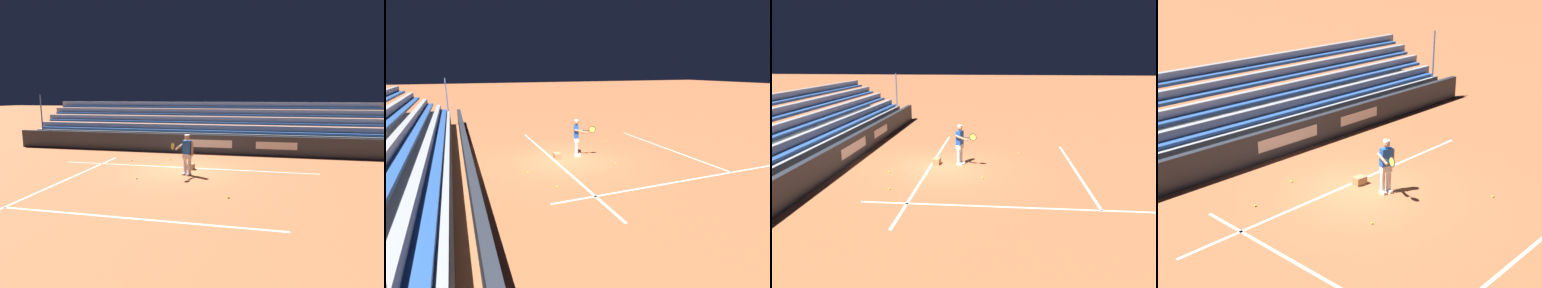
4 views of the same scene
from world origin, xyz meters
TOP-DOWN VIEW (x-y plane):
  - ground_plane at (0.00, 0.00)m, footprint 160.00×160.00m
  - court_baseline_white at (0.00, -0.50)m, footprint 12.00×0.10m
  - court_service_line_white at (0.00, 5.50)m, footprint 8.22×0.10m
  - back_wall_sponsor_board at (-0.01, -4.15)m, footprint 23.33×0.25m
  - bleacher_stand at (0.00, -6.38)m, footprint 22.17×3.20m
  - tennis_player at (-0.44, 0.72)m, footprint 0.81×0.93m
  - ball_box_cardboard at (-0.36, -0.29)m, footprint 0.43×0.34m
  - tennis_ball_far_right at (-2.41, 3.32)m, footprint 0.07×0.07m
  - tennis_ball_near_player at (1.39, 1.77)m, footprint 0.07×0.07m
  - tennis_ball_far_left at (1.06, -1.99)m, footprint 0.07×0.07m
  - tennis_ball_midcourt at (2.94, -1.42)m, footprint 0.07×0.07m

SIDE VIEW (x-z plane):
  - ground_plane at x=0.00m, z-range 0.00..0.00m
  - court_baseline_white at x=0.00m, z-range 0.00..0.01m
  - court_service_line_white at x=0.00m, z-range 0.00..0.01m
  - tennis_ball_far_right at x=-2.41m, z-range 0.00..0.07m
  - tennis_ball_near_player at x=1.39m, z-range 0.00..0.07m
  - tennis_ball_far_left at x=1.06m, z-range 0.00..0.07m
  - tennis_ball_midcourt at x=2.94m, z-range 0.00..0.07m
  - ball_box_cardboard at x=-0.36m, z-range 0.00..0.26m
  - back_wall_sponsor_board at x=-0.01m, z-range 0.00..1.10m
  - bleacher_stand at x=0.00m, z-range -0.94..2.46m
  - tennis_player at x=-0.44m, z-range 0.04..1.75m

